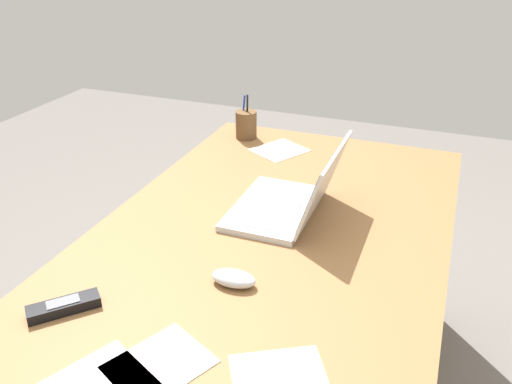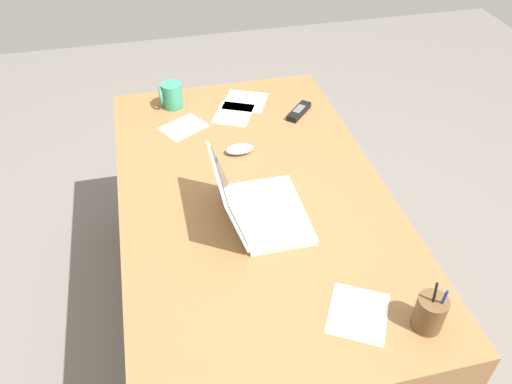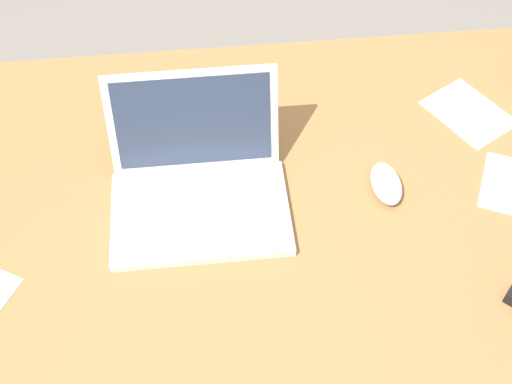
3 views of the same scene
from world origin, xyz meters
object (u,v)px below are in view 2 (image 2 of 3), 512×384
Objects in this scene: coffee_mug_white at (171,95)px; pen_holder at (430,313)px; laptop at (258,207)px; computer_mouse at (238,149)px; cordless_phone at (299,111)px.

coffee_mug_white is 1.38m from pen_holder.
laptop is 3.09× the size of coffee_mug_white.
pen_holder is (-0.87, -0.33, 0.04)m from computer_mouse.
cordless_phone is 0.82× the size of pen_holder.
pen_holder is (-1.09, -0.02, 0.04)m from cordless_phone.
coffee_mug_white is (0.40, 0.21, 0.04)m from computer_mouse.
laptop is at bearing 33.59° from pen_holder.
pen_holder is at bearing -160.89° from computer_mouse.
laptop reaches higher than computer_mouse.
coffee_mug_white is 0.55m from cordless_phone.
laptop is 0.61m from pen_holder.
laptop is 0.36m from computer_mouse.
pen_holder reaches higher than cordless_phone.
coffee_mug_white reaches higher than cordless_phone.
laptop is 2.38× the size of cordless_phone.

